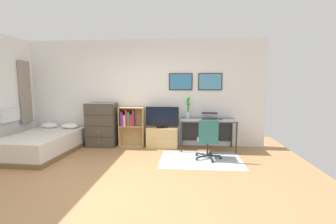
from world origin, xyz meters
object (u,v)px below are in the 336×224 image
bamboo_vase (188,107)px  television (162,117)px  dresser (102,125)px  laptop (210,116)px  office_chair (208,139)px  tv_stand (162,137)px  desk (207,124)px  computer_mouse (220,119)px  bed (43,143)px  bookshelf (130,123)px

bamboo_vase → television: bearing=-171.2°
dresser → laptop: (2.72, -0.02, 0.25)m
television → laptop: television is taller
office_chair → bamboo_vase: size_ratio=1.63×
tv_stand → desk: 1.17m
computer_mouse → television: bearing=174.3°
television → bamboo_vase: bamboo_vase is taller
television → tv_stand: bearing=90.0°
office_chair → laptop: 0.96m
television → desk: size_ratio=0.62×
bed → tv_stand: size_ratio=2.60×
television → office_chair: 1.42m
bookshelf → laptop: bearing=-2.5°
dresser → bamboo_vase: bamboo_vase is taller
tv_stand → computer_mouse: size_ratio=7.45×
bookshelf → tv_stand: bearing=-3.5°
tv_stand → television: 0.51m
tv_stand → office_chair: 1.42m
bookshelf → office_chair: bearing=-27.4°
office_chair → television: bearing=140.4°
dresser → tv_stand: bearing=0.6°
television → computer_mouse: 1.41m
tv_stand → bamboo_vase: bearing=6.9°
bed → dresser: bearing=36.8°
laptop → bamboo_vase: (-0.52, 0.11, 0.20)m
office_chair → laptop: bearing=84.4°
bed → dresser: dresser is taller
bookshelf → bamboo_vase: bamboo_vase is taller
computer_mouse → bamboo_vase: bearing=162.7°
bed → tv_stand: 2.78m
computer_mouse → tv_stand: bearing=173.4°
dresser → computer_mouse: 2.97m
dresser → computer_mouse: bearing=-2.8°
television → dresser: bearing=179.7°
bed → bookshelf: size_ratio=2.02×
desk → dresser: bearing=179.4°
laptop → office_chair: bearing=-92.1°
television → computer_mouse: (1.40, -0.14, -0.01)m
bed → computer_mouse: 4.15m
laptop → dresser: bearing=-175.8°
television → laptop: 1.16m
dresser → bed: bearing=-145.4°
laptop → bamboo_vase: 0.57m
desk → bookshelf: bearing=177.3°
desk → laptop: bearing=8.9°
desk → television: bearing=179.0°
tv_stand → bed: bearing=-163.7°
bookshelf → computer_mouse: (2.23, -0.21, 0.17)m
dresser → television: dresser is taller
tv_stand → television: television is taller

